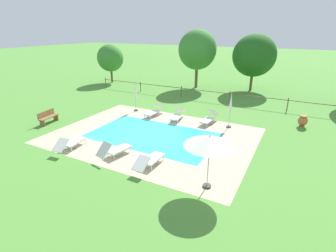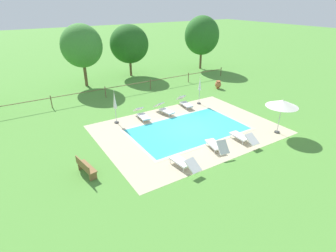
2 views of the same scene
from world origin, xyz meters
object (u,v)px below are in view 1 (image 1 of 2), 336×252
sun_lounger_north_mid (150,160)px  terracotta_urn_near_fence (303,121)px  patio_umbrella_closed_row_west (135,91)px  sun_lounger_north_end (115,150)px  wooden_bench_lawn_side (48,117)px  sun_lounger_north_near_steps (209,118)px  tree_centre (254,56)px  sun_lounger_north_far (154,111)px  tree_east_mid (197,50)px  patio_umbrella_closed_row_centre (231,105)px  sun_lounger_south_near_corner (178,115)px  tree_far_west (110,58)px  sun_lounger_south_mid (71,143)px  patio_umbrella_open_foreground (210,141)px

sun_lounger_north_mid → terracotta_urn_near_fence: (6.25, 9.31, 0.06)m
sun_lounger_north_mid → patio_umbrella_closed_row_west: (-5.64, 7.01, 1.27)m
sun_lounger_north_mid → patio_umbrella_closed_row_west: patio_umbrella_closed_row_west is taller
sun_lounger_north_end → wooden_bench_lawn_side: sun_lounger_north_end is taller
sun_lounger_north_near_steps → tree_centre: tree_centre is taller
sun_lounger_north_far → tree_east_mid: 11.36m
terracotta_urn_near_fence → tree_centre: 11.17m
sun_lounger_north_far → patio_umbrella_closed_row_centre: patio_umbrella_closed_row_centre is taller
sun_lounger_north_mid → patio_umbrella_closed_row_west: size_ratio=0.83×
sun_lounger_north_mid → sun_lounger_north_end: 2.15m
sun_lounger_south_near_corner → sun_lounger_north_far: bearing=179.4°
tree_far_west → terracotta_urn_near_fence: bearing=-15.6°
terracotta_urn_near_fence → tree_far_west: 22.01m
sun_lounger_south_mid → patio_umbrella_closed_row_west: 7.54m
sun_lounger_north_mid → patio_umbrella_closed_row_centre: bearing=74.4°
tree_far_west → sun_lounger_north_end: bearing=-50.1°
tree_east_mid → sun_lounger_north_end: bearing=-81.7°
sun_lounger_south_near_corner → tree_east_mid: size_ratio=0.34×
patio_umbrella_closed_row_centre → terracotta_urn_near_fence: patio_umbrella_closed_row_centre is taller
patio_umbrella_closed_row_centre → tree_centre: size_ratio=0.42×
wooden_bench_lawn_side → tree_east_mid: bearing=72.9°
sun_lounger_north_end → sun_lounger_south_mid: size_ratio=0.96×
sun_lounger_south_mid → tree_east_mid: size_ratio=0.34×
sun_lounger_north_far → sun_lounger_north_end: (1.58, -6.58, 0.02)m
sun_lounger_north_mid → tree_far_west: (-14.81, 15.20, 2.52)m
patio_umbrella_closed_row_centre → terracotta_urn_near_fence: size_ratio=3.07×
sun_lounger_north_far → tree_east_mid: (-0.95, 10.70, 3.67)m
sun_lounger_north_far → tree_far_west: (-11.09, 8.55, 2.52)m
patio_umbrella_open_foreground → tree_centre: (-1.96, 18.95, 1.49)m
sun_lounger_north_far → wooden_bench_lawn_side: bearing=-139.8°
sun_lounger_south_mid → sun_lounger_south_near_corner: bearing=66.2°
sun_lounger_north_end → tree_far_west: 19.89m
patio_umbrella_open_foreground → terracotta_urn_near_fence: patio_umbrella_open_foreground is taller
sun_lounger_south_near_corner → tree_east_mid: bearing=105.3°
patio_umbrella_open_foreground → patio_umbrella_closed_row_west: 11.30m
sun_lounger_north_end → patio_umbrella_closed_row_west: patio_umbrella_closed_row_west is taller
sun_lounger_north_end → patio_umbrella_closed_row_centre: (4.07, 6.84, 1.18)m
sun_lounger_north_mid → sun_lounger_north_far: sun_lounger_north_far is taller
sun_lounger_south_near_corner → sun_lounger_south_mid: size_ratio=1.00×
sun_lounger_north_far → patio_umbrella_open_foreground: bearing=-46.0°
terracotta_urn_near_fence → tree_centre: bearing=119.3°
sun_lounger_north_mid → patio_umbrella_closed_row_centre: patio_umbrella_closed_row_centre is taller
sun_lounger_south_near_corner → tree_centre: bearing=77.1°
sun_lounger_south_mid → patio_umbrella_open_foreground: patio_umbrella_open_foreground is taller
sun_lounger_north_near_steps → tree_far_west: tree_far_west is taller
sun_lounger_south_mid → tree_centre: tree_centre is taller
patio_umbrella_closed_row_west → wooden_bench_lawn_side: size_ratio=1.60×
wooden_bench_lawn_side → sun_lounger_north_mid: bearing=-11.0°
patio_umbrella_closed_row_centre → sun_lounger_north_near_steps: bearing=175.7°
sun_lounger_north_end → patio_umbrella_open_foreground: (5.13, -0.36, 1.72)m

